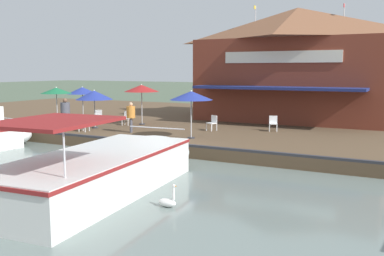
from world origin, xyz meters
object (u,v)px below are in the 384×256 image
(swan, at_px, (168,202))
(tree_behind_restaurant, at_px, (248,64))
(cafe_chair_beside_entrance, at_px, (273,123))
(cafe_chair_under_first_umbrella, at_px, (98,116))
(waterfront_restaurant, at_px, (296,63))
(patio_umbrella_mid_patio_right, at_px, (82,91))
(cafe_chair_mid_patio, at_px, (127,117))
(patio_umbrella_near_quay_edge, at_px, (142,88))
(person_at_quay_edge, at_px, (131,114))
(patio_umbrella_by_entrance, at_px, (191,96))
(patio_umbrella_back_row, at_px, (94,95))
(patio_umbrella_mid_patio_left, at_px, (56,91))
(motorboat_distant_upstream, at_px, (111,166))
(cafe_chair_facing_river, at_px, (212,122))
(cafe_chair_back_row_seat, at_px, (85,123))
(person_mid_patio, at_px, (65,110))

(swan, relative_size, tree_behind_restaurant, 0.12)
(cafe_chair_beside_entrance, height_order, cafe_chair_under_first_umbrella, same)
(waterfront_restaurant, distance_m, patio_umbrella_mid_patio_right, 14.66)
(cafe_chair_mid_patio, bearing_deg, swan, 40.32)
(patio_umbrella_near_quay_edge, height_order, person_at_quay_edge, patio_umbrella_near_quay_edge)
(person_at_quay_edge, height_order, swan, person_at_quay_edge)
(patio_umbrella_by_entrance, relative_size, swan, 3.45)
(patio_umbrella_back_row, height_order, swan, patio_umbrella_back_row)
(patio_umbrella_mid_patio_left, bearing_deg, motorboat_distant_upstream, 52.51)
(cafe_chair_beside_entrance, relative_size, tree_behind_restaurant, 0.15)
(patio_umbrella_near_quay_edge, relative_size, tree_behind_restaurant, 0.44)
(patio_umbrella_mid_patio_right, xyz_separation_m, cafe_chair_facing_river, (0.71, 9.96, -1.51))
(person_at_quay_edge, bearing_deg, cafe_chair_back_row_seat, -71.85)
(waterfront_restaurant, relative_size, patio_umbrella_near_quay_edge, 5.02)
(cafe_chair_facing_river, relative_size, cafe_chair_beside_entrance, 1.00)
(patio_umbrella_mid_patio_right, relative_size, cafe_chair_mid_patio, 2.66)
(tree_behind_restaurant, bearing_deg, patio_umbrella_near_quay_edge, -19.54)
(person_mid_patio, xyz_separation_m, motorboat_distant_upstream, (6.69, 8.36, -0.96))
(cafe_chair_mid_patio, xyz_separation_m, cafe_chair_under_first_umbrella, (0.13, -2.13, 0.00))
(patio_umbrella_by_entrance, xyz_separation_m, cafe_chair_mid_patio, (-2.76, -5.88, -1.64))
(person_at_quay_edge, bearing_deg, patio_umbrella_mid_patio_left, -87.45)
(cafe_chair_beside_entrance, bearing_deg, tree_behind_restaurant, -151.89)
(patio_umbrella_back_row, distance_m, patio_umbrella_by_entrance, 6.79)
(cafe_chair_mid_patio, height_order, cafe_chair_under_first_umbrella, same)
(patio_umbrella_mid_patio_left, relative_size, patio_umbrella_by_entrance, 1.00)
(swan, distance_m, tree_behind_restaurant, 22.53)
(person_at_quay_edge, bearing_deg, cafe_chair_facing_river, 126.11)
(motorboat_distant_upstream, bearing_deg, patio_umbrella_mid_patio_left, -127.49)
(patio_umbrella_by_entrance, bearing_deg, cafe_chair_mid_patio, -115.13)
(cafe_chair_beside_entrance, height_order, cafe_chair_back_row_seat, same)
(patio_umbrella_by_entrance, relative_size, patio_umbrella_near_quay_edge, 0.95)
(cafe_chair_mid_patio, relative_size, person_mid_patio, 0.47)
(patio_umbrella_back_row, relative_size, cafe_chair_beside_entrance, 2.62)
(cafe_chair_facing_river, height_order, swan, cafe_chair_facing_river)
(patio_umbrella_by_entrance, xyz_separation_m, patio_umbrella_mid_patio_right, (-3.67, -10.16, -0.13))
(cafe_chair_mid_patio, distance_m, person_mid_patio, 3.92)
(patio_umbrella_by_entrance, relative_size, cafe_chair_back_row_seat, 2.80)
(patio_umbrella_mid_patio_right, distance_m, cafe_chair_back_row_seat, 5.86)
(cafe_chair_facing_river, distance_m, cafe_chair_back_row_seat, 7.07)
(person_mid_patio, distance_m, motorboat_distant_upstream, 10.75)
(cafe_chair_beside_entrance, xyz_separation_m, swan, (12.69, 0.70, -0.85))
(patio_umbrella_near_quay_edge, bearing_deg, cafe_chair_under_first_umbrella, -73.89)
(cafe_chair_beside_entrance, height_order, person_mid_patio, person_mid_patio)
(patio_umbrella_by_entrance, relative_size, person_at_quay_edge, 1.45)
(waterfront_restaurant, xyz_separation_m, tree_behind_restaurant, (-2.07, -4.22, -0.04))
(cafe_chair_back_row_seat, distance_m, motorboat_distant_upstream, 9.98)
(waterfront_restaurant, distance_m, cafe_chair_beside_entrance, 7.52)
(cafe_chair_mid_patio, bearing_deg, patio_umbrella_mid_patio_right, -102.05)
(patio_umbrella_mid_patio_right, bearing_deg, patio_umbrella_mid_patio_left, 18.54)
(cafe_chair_facing_river, relative_size, cafe_chair_back_row_seat, 1.00)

